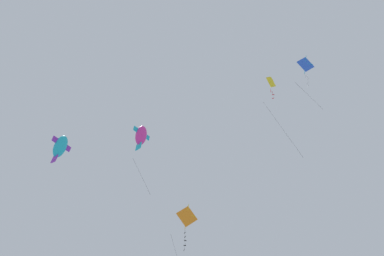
{
  "coord_description": "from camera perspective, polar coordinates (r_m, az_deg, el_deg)",
  "views": [
    {
      "loc": [
        23.87,
        -6.92,
        0.5
      ],
      "look_at": [
        -0.04,
        1.27,
        27.72
      ],
      "focal_mm": 44.85,
      "sensor_mm": 36.0,
      "label": 1
    }
  ],
  "objects": [
    {
      "name": "kite_diamond_highest",
      "position": [
        38.28,
        13.35,
        7.29
      ],
      "size": [
        1.6,
        1.67,
        5.08
      ],
      "rotation": [
        0.37,
        0.0,
        1.79
      ],
      "color": "blue"
    },
    {
      "name": "kite_diamond_low_drifter",
      "position": [
        36.02,
        -0.62,
        -10.59
      ],
      "size": [
        1.42,
        1.77,
        8.05
      ],
      "rotation": [
        0.24,
        0.0,
        1.84
      ],
      "color": "orange"
    },
    {
      "name": "kite_fish_near_right",
      "position": [
        34.5,
        -6.08,
        -0.89
      ],
      "size": [
        1.92,
        1.76,
        5.86
      ],
      "rotation": [
        0.14,
        0.0,
        2.04
      ],
      "color": "#DB2D93"
    },
    {
      "name": "kite_diamond_near_left",
      "position": [
        39.15,
        9.42,
        5.18
      ],
      "size": [
        1.92,
        2.01,
        8.66
      ],
      "rotation": [
        0.2,
        0.0,
        2.16
      ],
      "color": "yellow"
    },
    {
      "name": "kite_fish_upper_right",
      "position": [
        41.91,
        -15.4,
        -2.14
      ],
      "size": [
        1.83,
        1.73,
        2.79
      ],
      "rotation": [
        0.31,
        0.0,
        2.11
      ],
      "color": "#1EB2C6"
    }
  ]
}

